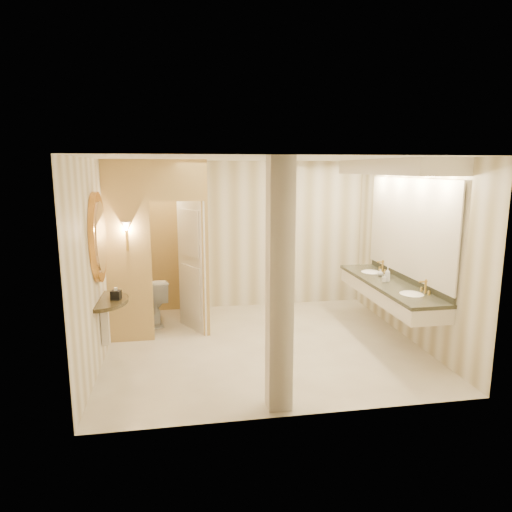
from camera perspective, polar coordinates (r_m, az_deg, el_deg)
The scene contains 16 objects.
floor at distance 6.89m, azimuth 0.92°, elevation -11.01°, with size 4.50×4.50×0.00m, color white.
ceiling at distance 6.39m, azimuth 0.99°, elevation 12.06°, with size 4.50×4.50×0.00m, color white.
wall_back at distance 8.45m, azimuth -1.52°, elevation 2.61°, with size 4.50×0.02×2.70m, color silver.
wall_front at distance 4.60m, azimuth 5.50°, elevation -4.55°, with size 4.50×0.02×2.70m, color silver.
wall_left at distance 6.49m, azimuth -18.98°, elevation -0.54°, with size 0.02×4.00×2.70m, color silver.
wall_right at distance 7.25m, azimuth 18.71°, elevation 0.64°, with size 0.02×4.00×2.70m, color silver.
toilet_closet at distance 7.35m, azimuth -9.12°, elevation 1.49°, with size 1.50×1.55×2.70m.
wall_sconce at distance 6.81m, azimuth -15.90°, elevation 3.41°, with size 0.14×0.14×0.42m.
vanity at distance 7.10m, azimuth 16.87°, elevation 2.82°, with size 0.75×2.71×2.09m.
console_shelf at distance 6.25m, azimuth -18.98°, elevation -1.10°, with size 0.90×0.90×1.90m.
pillar at distance 4.78m, azimuth 2.97°, elevation -3.93°, with size 0.26×0.26×2.70m, color silver.
tissue_box at distance 6.29m, azimuth -17.09°, elevation -4.68°, with size 0.12×0.12×0.12m, color black.
toilet at distance 7.86m, azimuth -12.80°, elevation -5.43°, with size 0.44×0.77×0.79m, color white.
soap_bottle_a at distance 7.18m, azimuth 15.71°, elevation -2.69°, with size 0.05×0.05×0.12m, color beige.
soap_bottle_b at distance 7.54m, azimuth 15.28°, elevation -2.02°, with size 0.09×0.09×0.12m, color silver.
soap_bottle_c at distance 7.20m, azimuth 16.11°, elevation -2.23°, with size 0.09×0.09×0.22m, color #C6B28C.
Camera 1 is at (-1.17, -6.28, 2.58)m, focal length 32.00 mm.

